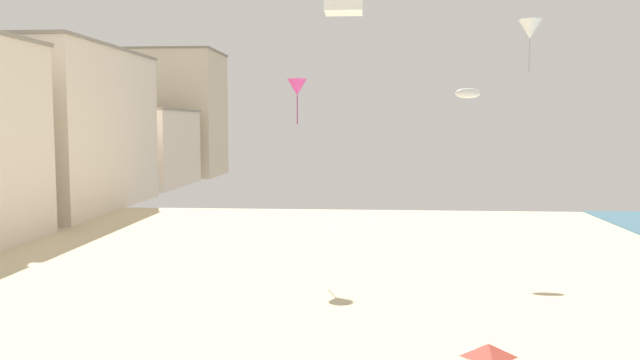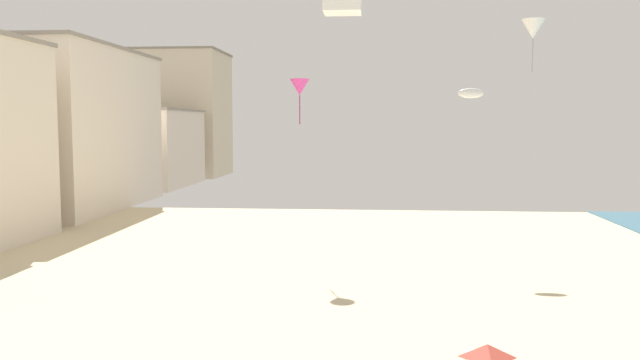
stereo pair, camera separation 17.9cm
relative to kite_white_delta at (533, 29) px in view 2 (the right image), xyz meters
The scene contains 6 objects.
boardwalk_hotel_far 46.95m from the kite_white_delta, 152.73° to the left, with size 16.77×22.11×15.60m.
boardwalk_hotel_distant 60.94m from the kite_white_delta, 133.34° to the left, with size 15.94×17.34×10.19m.
boardwalk_hotel_furthest 73.69m from the kite_white_delta, 124.23° to the left, with size 17.57×13.46×19.56m.
kite_white_delta is the anchor object (origin of this frame).
kite_magenta_delta 14.05m from the kite_white_delta, behind, with size 1.18×1.18×2.69m.
kite_white_parafoil 5.05m from the kite_white_delta, 166.76° to the left, with size 1.56×0.43×0.61m.
Camera 2 is at (4.68, -0.96, 8.30)m, focal length 35.84 mm.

